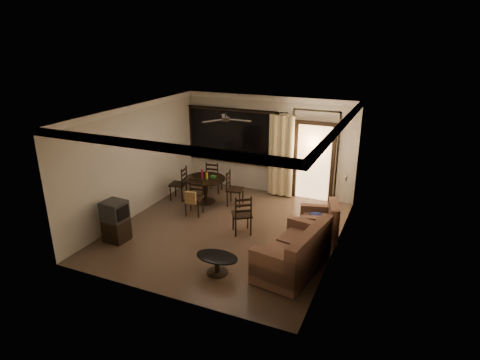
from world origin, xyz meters
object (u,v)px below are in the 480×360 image
at_px(sofa, 295,254).
at_px(tv_cabinet, 116,221).
at_px(coffee_table, 217,262).
at_px(dining_table, 205,183).
at_px(dining_chair_west, 179,190).
at_px(side_chair, 242,222).
at_px(armchair, 321,224).
at_px(dining_chair_north, 214,183).
at_px(dining_chair_south, 194,203).
at_px(dining_chair_east, 235,195).

bearing_deg(sofa, tv_cabinet, -165.24).
distance_m(sofa, coffee_table, 1.52).
xyz_separation_m(dining_table, dining_chair_west, (-0.77, -0.13, -0.27)).
height_order(coffee_table, side_chair, side_chair).
relative_size(armchair, side_chair, 1.03).
bearing_deg(side_chair, armchair, 162.84).
relative_size(dining_chair_north, coffee_table, 1.12).
xyz_separation_m(dining_table, dining_chair_south, (0.13, -0.85, -0.24)).
relative_size(dining_chair_south, coffee_table, 1.12).
height_order(tv_cabinet, coffee_table, tv_cabinet).
height_order(dining_table, dining_chair_west, dining_chair_west).
relative_size(dining_chair_east, coffee_table, 1.12).
distance_m(dining_chair_east, tv_cabinet, 3.29).
relative_size(dining_chair_west, armchair, 0.94).
bearing_deg(dining_table, dining_chair_east, 8.74).
relative_size(dining_chair_south, side_chair, 0.97).
relative_size(dining_chair_west, sofa, 0.51).
bearing_deg(dining_chair_west, sofa, 52.08).
xyz_separation_m(sofa, armchair, (0.14, 1.57, -0.03)).
xyz_separation_m(sofa, side_chair, (-1.58, 1.06, -0.08)).
bearing_deg(side_chair, dining_chair_east, -93.51).
height_order(dining_chair_south, coffee_table, dining_chair_south).
relative_size(sofa, armchair, 1.85).
xyz_separation_m(tv_cabinet, coffee_table, (2.65, -0.29, -0.23)).
xyz_separation_m(dining_table, tv_cabinet, (-0.78, -2.74, -0.08)).
height_order(dining_chair_west, coffee_table, dining_chair_west).
height_order(dining_table, tv_cabinet, tv_cabinet).
distance_m(dining_chair_west, dining_chair_east, 1.61).
height_order(dining_chair_north, armchair, dining_chair_north).
height_order(dining_chair_west, armchair, dining_chair_west).
height_order(dining_chair_west, sofa, sofa).
relative_size(dining_table, dining_chair_north, 1.17).
relative_size(tv_cabinet, coffee_table, 1.11).
bearing_deg(dining_chair_east, dining_table, 89.91).
relative_size(dining_table, dining_chair_south, 1.17).
height_order(dining_chair_east, dining_chair_south, same).
bearing_deg(dining_chair_north, armchair, 147.07).
bearing_deg(tv_cabinet, dining_table, 77.44).
height_order(dining_chair_west, side_chair, side_chair).
bearing_deg(dining_table, armchair, -13.14).
bearing_deg(dining_chair_east, dining_chair_west, 90.34).
height_order(dining_table, side_chair, side_chair).
bearing_deg(coffee_table, tv_cabinet, 173.72).
distance_m(dining_table, coffee_table, 3.58).
bearing_deg(dining_table, sofa, -36.09).
bearing_deg(dining_chair_south, dining_table, 89.88).
distance_m(dining_chair_north, coffee_table, 4.30).
height_order(dining_chair_east, coffee_table, dining_chair_east).
xyz_separation_m(dining_chair_east, side_chair, (0.83, -1.42, 0.01)).
relative_size(dining_table, coffee_table, 1.31).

